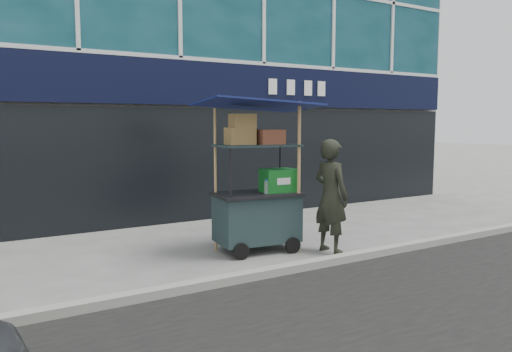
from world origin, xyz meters
TOP-DOWN VIEW (x-y plane):
  - ground at (0.00, 0.00)m, footprint 80.00×80.00m
  - curb at (0.00, -0.20)m, footprint 80.00×0.18m
  - vendor_cart at (0.13, 1.06)m, footprint 1.96×1.49m
  - vendor_man at (1.08, 0.38)m, footprint 0.52×0.72m

SIDE VIEW (x-z plane):
  - ground at x=0.00m, z-range 0.00..0.00m
  - curb at x=0.00m, z-range 0.00..0.12m
  - vendor_cart at x=0.13m, z-range -0.37..2.11m
  - vendor_man at x=1.08m, z-range 0.00..1.83m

